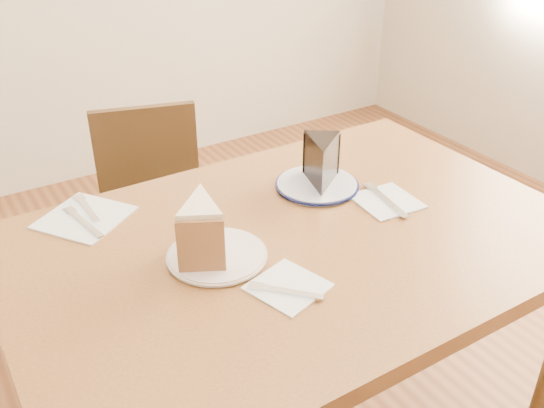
{
  "coord_description": "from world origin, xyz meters",
  "views": [
    {
      "loc": [
        -0.62,
        -0.89,
        1.45
      ],
      "look_at": [
        -0.02,
        0.07,
        0.8
      ],
      "focal_mm": 40.0,
      "sensor_mm": 36.0,
      "label": 1
    }
  ],
  "objects_px": {
    "table": "(296,273)",
    "plate_cream": "(217,256)",
    "carrot_cake": "(202,228)",
    "chocolate_cake": "(322,165)",
    "chair_far": "(157,222)",
    "plate_navy": "(317,185)"
  },
  "relations": [
    {
      "from": "table",
      "to": "plate_cream",
      "type": "xyz_separation_m",
      "value": [
        -0.18,
        0.02,
        0.1
      ]
    },
    {
      "from": "plate_navy",
      "to": "carrot_cake",
      "type": "height_order",
      "value": "carrot_cake"
    },
    {
      "from": "chair_far",
      "to": "plate_cream",
      "type": "xyz_separation_m",
      "value": [
        -0.12,
        -0.69,
        0.32
      ]
    },
    {
      "from": "plate_cream",
      "to": "chocolate_cake",
      "type": "height_order",
      "value": "chocolate_cake"
    },
    {
      "from": "carrot_cake",
      "to": "chocolate_cake",
      "type": "height_order",
      "value": "carrot_cake"
    },
    {
      "from": "plate_navy",
      "to": "table",
      "type": "bearing_deg",
      "value": -136.52
    },
    {
      "from": "chair_far",
      "to": "chocolate_cake",
      "type": "distance_m",
      "value": 0.71
    },
    {
      "from": "table",
      "to": "carrot_cake",
      "type": "xyz_separation_m",
      "value": [
        -0.2,
        0.04,
        0.17
      ]
    },
    {
      "from": "table",
      "to": "plate_navy",
      "type": "distance_m",
      "value": 0.25
    },
    {
      "from": "plate_navy",
      "to": "carrot_cake",
      "type": "distance_m",
      "value": 0.39
    },
    {
      "from": "carrot_cake",
      "to": "chocolate_cake",
      "type": "relative_size",
      "value": 1.0
    },
    {
      "from": "table",
      "to": "plate_navy",
      "type": "height_order",
      "value": "plate_navy"
    },
    {
      "from": "table",
      "to": "chocolate_cake",
      "type": "xyz_separation_m",
      "value": [
        0.16,
        0.14,
        0.16
      ]
    },
    {
      "from": "carrot_cake",
      "to": "plate_cream",
      "type": "bearing_deg",
      "value": -23.27
    },
    {
      "from": "table",
      "to": "plate_navy",
      "type": "bearing_deg",
      "value": 43.48
    },
    {
      "from": "carrot_cake",
      "to": "table",
      "type": "bearing_deg",
      "value": 16.5
    },
    {
      "from": "table",
      "to": "carrot_cake",
      "type": "height_order",
      "value": "carrot_cake"
    },
    {
      "from": "table",
      "to": "chair_far",
      "type": "relative_size",
      "value": 1.54
    },
    {
      "from": "table",
      "to": "plate_cream",
      "type": "distance_m",
      "value": 0.21
    },
    {
      "from": "plate_cream",
      "to": "carrot_cake",
      "type": "relative_size",
      "value": 1.58
    },
    {
      "from": "chair_far",
      "to": "carrot_cake",
      "type": "height_order",
      "value": "carrot_cake"
    },
    {
      "from": "table",
      "to": "carrot_cake",
      "type": "relative_size",
      "value": 9.82
    }
  ]
}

